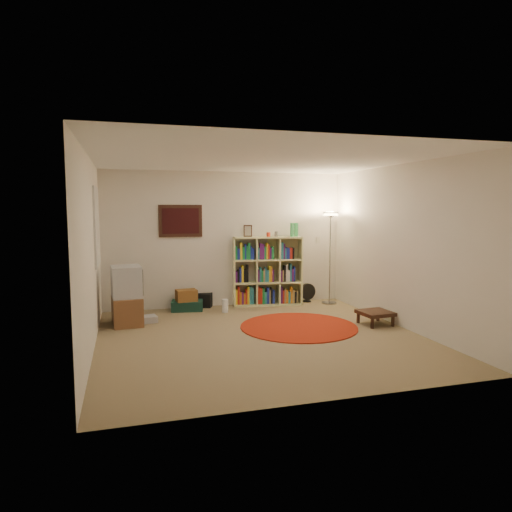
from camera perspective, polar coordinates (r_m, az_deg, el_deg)
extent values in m
cube|color=#86714E|center=(6.60, 0.62, -10.19)|extent=(4.50, 4.50, 0.02)
cube|color=white|center=(6.37, 0.65, 12.13)|extent=(4.50, 4.50, 0.02)
cube|color=silver|center=(8.55, -3.73, 2.10)|extent=(4.50, 0.02, 2.50)
cube|color=silver|center=(4.26, 9.41, -1.89)|extent=(4.50, 0.02, 2.50)
cube|color=silver|center=(6.11, -20.10, 0.19)|extent=(0.02, 4.50, 2.50)
cube|color=silver|center=(7.34, 17.79, 1.18)|extent=(0.02, 4.50, 2.50)
cube|color=black|center=(8.36, -9.42, 4.35)|extent=(0.78, 0.04, 0.58)
cube|color=#3D0C0F|center=(8.34, -9.41, 4.34)|extent=(0.66, 0.01, 0.46)
cube|color=white|center=(7.39, -19.31, 3.49)|extent=(0.03, 1.00, 1.20)
cube|color=beige|center=(9.11, 7.75, 1.98)|extent=(0.08, 0.01, 0.12)
cube|color=#FFFDAA|center=(8.75, 1.42, -5.98)|extent=(1.34, 0.57, 0.03)
cube|color=#FFFDAA|center=(8.57, 1.45, 2.33)|extent=(1.34, 0.57, 0.03)
cube|color=#FFFDAA|center=(8.57, -2.76, -1.94)|extent=(0.09, 0.37, 1.30)
cube|color=#FFFDAA|center=(8.75, 5.54, -1.79)|extent=(0.09, 0.37, 1.30)
cube|color=#FFFDAA|center=(8.81, 1.27, -1.71)|extent=(1.28, 0.23, 1.30)
cube|color=#FFFDAA|center=(8.61, 0.01, -1.89)|extent=(0.08, 0.35, 1.24)
cube|color=#FFFDAA|center=(8.67, 2.85, -1.84)|extent=(0.08, 0.35, 1.24)
cube|color=#FFFDAA|center=(8.67, 1.43, -3.28)|extent=(1.28, 0.55, 0.03)
cube|color=#FFFDAA|center=(8.61, 1.44, -0.44)|extent=(1.28, 0.55, 0.03)
cube|color=yellow|center=(8.61, -2.51, -5.10)|extent=(0.06, 0.15, 0.28)
cube|color=red|center=(8.61, -2.23, -4.93)|extent=(0.06, 0.15, 0.33)
cube|color=orange|center=(8.63, -1.96, -5.27)|extent=(0.06, 0.15, 0.22)
cube|color=#591B6E|center=(8.63, -1.69, -5.26)|extent=(0.06, 0.15, 0.22)
cube|color=orange|center=(8.64, -1.45, -5.32)|extent=(0.05, 0.15, 0.21)
cube|color=red|center=(8.63, -1.23, -5.09)|extent=(0.05, 0.15, 0.28)
cube|color=yellow|center=(8.63, -0.99, -4.93)|extent=(0.06, 0.15, 0.32)
cube|color=teal|center=(8.63, -0.72, -4.89)|extent=(0.06, 0.15, 0.33)
cube|color=teal|center=(8.64, -0.44, -4.98)|extent=(0.06, 0.15, 0.30)
cube|color=#591B6E|center=(8.55, -2.51, -2.58)|extent=(0.06, 0.15, 0.21)
cube|color=black|center=(8.55, -2.23, -2.51)|extent=(0.06, 0.15, 0.23)
cube|color=#1B2AA5|center=(8.55, -1.97, -2.37)|extent=(0.06, 0.15, 0.27)
cube|color=yellow|center=(8.55, -1.72, -2.23)|extent=(0.06, 0.15, 0.31)
cube|color=black|center=(8.56, -1.44, -2.47)|extent=(0.06, 0.15, 0.24)
cube|color=black|center=(8.56, -1.13, -2.19)|extent=(0.07, 0.15, 0.32)
cube|color=#1B8940|center=(8.50, -2.53, 0.37)|extent=(0.06, 0.15, 0.26)
cube|color=#1B2AA5|center=(8.50, -2.21, 0.22)|extent=(0.07, 0.15, 0.21)
cube|color=yellow|center=(8.50, -1.90, 0.59)|extent=(0.06, 0.15, 0.32)
cube|color=#1B8940|center=(8.51, -1.60, 0.33)|extent=(0.07, 0.15, 0.24)
cube|color=#1B2AA5|center=(8.51, -1.35, 0.50)|extent=(0.05, 0.15, 0.29)
cube|color=#1B8940|center=(8.51, -1.16, 0.41)|extent=(0.05, 0.15, 0.27)
cube|color=#1B8940|center=(8.51, -0.90, 0.57)|extent=(0.07, 0.15, 0.31)
cube|color=#1B2AA5|center=(8.52, -0.65, 0.39)|extent=(0.05, 0.15, 0.26)
cube|color=#1B2AA5|center=(8.53, -0.41, 0.26)|extent=(0.06, 0.15, 0.22)
cube|color=red|center=(8.65, 0.35, -4.92)|extent=(0.06, 0.15, 0.32)
cube|color=red|center=(8.66, 0.62, -5.00)|extent=(0.06, 0.15, 0.29)
cube|color=#1B8940|center=(8.67, 0.90, -4.97)|extent=(0.07, 0.15, 0.30)
cube|color=teal|center=(8.68, 1.18, -5.20)|extent=(0.06, 0.15, 0.22)
cube|color=#1B2AA5|center=(8.68, 1.47, -4.95)|extent=(0.06, 0.15, 0.30)
cube|color=#978252|center=(8.69, 1.70, -5.05)|extent=(0.05, 0.15, 0.27)
cube|color=black|center=(8.69, 1.91, -4.94)|extent=(0.06, 0.15, 0.30)
cube|color=#1B2AA5|center=(8.70, 2.17, -5.09)|extent=(0.06, 0.15, 0.25)
cube|color=#591B6E|center=(8.59, 0.31, -2.49)|extent=(0.05, 0.15, 0.22)
cube|color=teal|center=(8.59, 0.52, -2.32)|extent=(0.05, 0.15, 0.27)
cube|color=#1B8940|center=(8.60, 0.75, -2.53)|extent=(0.06, 0.15, 0.21)
cube|color=#978252|center=(8.60, 0.97, -2.40)|extent=(0.05, 0.15, 0.25)
cube|color=teal|center=(8.60, 1.17, -2.32)|extent=(0.05, 0.15, 0.27)
cube|color=teal|center=(8.61, 1.42, -2.48)|extent=(0.07, 0.15, 0.22)
cube|color=yellow|center=(8.61, 1.68, -2.24)|extent=(0.05, 0.15, 0.29)
cube|color=orange|center=(8.62, 1.89, -2.25)|extent=(0.05, 0.15, 0.29)
cube|color=#591B6E|center=(8.63, 2.09, -2.41)|extent=(0.05, 0.15, 0.24)
cube|color=teal|center=(8.54, 0.31, 0.29)|extent=(0.05, 0.15, 0.22)
cube|color=#591B6E|center=(8.54, 0.54, 0.57)|extent=(0.06, 0.15, 0.31)
cube|color=#591B6E|center=(8.55, 0.84, 0.52)|extent=(0.07, 0.15, 0.29)
cube|color=#1B8940|center=(8.55, 1.12, 0.36)|extent=(0.06, 0.15, 0.24)
cube|color=yellow|center=(8.56, 1.35, 0.60)|extent=(0.05, 0.15, 0.31)
cube|color=red|center=(8.56, 1.55, 0.49)|extent=(0.05, 0.15, 0.28)
cube|color=#591B6E|center=(8.57, 1.78, 0.30)|extent=(0.06, 0.15, 0.22)
cube|color=#1B8940|center=(8.57, 2.05, 0.37)|extent=(0.06, 0.15, 0.24)
cube|color=#591B6E|center=(8.72, 3.16, -4.85)|extent=(0.06, 0.15, 0.32)
cube|color=red|center=(8.73, 3.39, -5.07)|extent=(0.05, 0.15, 0.24)
cube|color=#978252|center=(8.73, 3.60, -4.95)|extent=(0.05, 0.15, 0.28)
cube|color=orange|center=(8.74, 3.84, -5.04)|extent=(0.06, 0.15, 0.25)
cube|color=teal|center=(8.75, 4.13, -5.13)|extent=(0.06, 0.15, 0.22)
cube|color=orange|center=(8.75, 4.40, -4.84)|extent=(0.06, 0.15, 0.31)
cube|color=#978252|center=(8.76, 4.64, -4.99)|extent=(0.06, 0.15, 0.26)
cube|color=black|center=(8.78, 4.89, -5.16)|extent=(0.06, 0.15, 0.20)
cube|color=#978252|center=(8.78, 5.12, -5.04)|extent=(0.05, 0.15, 0.24)
cube|color=#591B6E|center=(8.66, 3.15, -2.47)|extent=(0.05, 0.15, 0.21)
cube|color=#978252|center=(8.66, 3.35, -2.46)|extent=(0.05, 0.15, 0.22)
cube|color=black|center=(8.66, 3.56, -2.19)|extent=(0.06, 0.15, 0.30)
cube|color=white|center=(8.67, 3.80, -2.11)|extent=(0.06, 0.15, 0.32)
cube|color=white|center=(8.68, 4.06, -2.45)|extent=(0.06, 0.15, 0.21)
cube|color=teal|center=(8.68, 4.31, -2.05)|extent=(0.05, 0.15, 0.33)
cube|color=#591B6E|center=(8.69, 4.53, -2.35)|extent=(0.06, 0.15, 0.24)
cube|color=#1B2AA5|center=(8.70, 4.75, -2.23)|extent=(0.05, 0.15, 0.28)
cube|color=teal|center=(8.60, 3.23, 0.65)|extent=(0.07, 0.15, 0.32)
cube|color=#591B6E|center=(8.61, 3.49, 0.56)|extent=(0.05, 0.15, 0.30)
cube|color=teal|center=(8.62, 3.68, 0.27)|extent=(0.05, 0.15, 0.21)
cube|color=#1B2AA5|center=(8.62, 3.87, 0.33)|extent=(0.05, 0.15, 0.22)
cube|color=#1B2AA5|center=(8.63, 4.07, 0.30)|extent=(0.05, 0.15, 0.22)
cube|color=red|center=(8.64, 4.33, 0.32)|extent=(0.07, 0.15, 0.22)
cube|color=black|center=(8.64, 4.61, 0.32)|extent=(0.06, 0.15, 0.22)
cube|color=black|center=(8.54, -1.03, 3.16)|extent=(0.16, 0.04, 0.22)
cube|color=#A59989|center=(8.53, -1.02, 3.15)|extent=(0.12, 0.03, 0.18)
cylinder|color=#B32410|center=(8.57, 1.57, 2.70)|extent=(0.08, 0.08, 0.08)
cylinder|color=#A2A2A6|center=(8.60, 2.55, 2.77)|extent=(0.07, 0.07, 0.10)
cylinder|color=#4AC16E|center=(8.61, 4.54, 3.28)|extent=(0.08, 0.08, 0.26)
cylinder|color=#4AC16E|center=(8.69, 5.05, 3.31)|extent=(0.08, 0.08, 0.26)
cylinder|color=#A2A2A6|center=(8.94, 9.14, -5.80)|extent=(0.33, 0.33, 0.03)
cylinder|color=#A2A2A6|center=(8.81, 9.23, -0.48)|extent=(0.03, 0.03, 1.64)
cone|color=#A2A2A6|center=(8.75, 9.32, 5.05)|extent=(0.39, 0.39, 0.13)
cylinder|color=#FFD88C|center=(8.75, 9.32, 5.08)|extent=(0.32, 0.32, 0.02)
cylinder|color=black|center=(9.05, 6.38, -5.61)|extent=(0.19, 0.19, 0.03)
cylinder|color=black|center=(9.03, 6.39, -5.12)|extent=(0.04, 0.04, 0.13)
cylinder|color=black|center=(8.99, 6.45, -4.44)|extent=(0.32, 0.10, 0.32)
cube|color=brown|center=(7.53, -15.81, -6.57)|extent=(0.50, 0.67, 0.44)
cube|color=#B6B5BA|center=(7.44, -15.91, -3.08)|extent=(0.49, 0.57, 0.49)
cube|color=black|center=(7.47, -14.19, -3.00)|extent=(0.05, 0.46, 0.41)
cube|color=black|center=(7.47, -14.15, -3.00)|extent=(0.05, 0.41, 0.35)
cube|color=#B6B5BA|center=(7.61, -13.47, -7.68)|extent=(0.34, 0.30, 0.10)
cube|color=#123328|center=(8.33, -8.59, -6.13)|extent=(0.61, 0.45, 0.18)
cube|color=brown|center=(8.25, -8.70, -4.89)|extent=(0.38, 0.29, 0.21)
cube|color=black|center=(8.61, -6.74, -5.43)|extent=(0.46, 0.42, 0.26)
cylinder|color=white|center=(8.10, -3.89, -6.23)|extent=(0.12, 0.12, 0.23)
cylinder|color=maroon|center=(7.16, 5.36, -8.77)|extent=(1.81, 1.81, 0.02)
cube|color=black|center=(7.47, 14.70, -6.89)|extent=(0.51, 0.51, 0.06)
cube|color=black|center=(7.24, 14.33, -8.14)|extent=(0.04, 0.04, 0.17)
cube|color=black|center=(7.46, 16.73, -7.79)|extent=(0.04, 0.04, 0.17)
cube|color=black|center=(7.54, 12.66, -7.53)|extent=(0.04, 0.04, 0.17)
cube|color=black|center=(7.75, 15.01, -7.22)|extent=(0.04, 0.04, 0.17)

